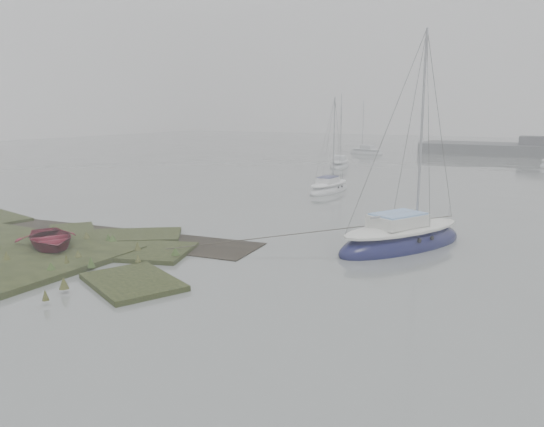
{
  "coord_description": "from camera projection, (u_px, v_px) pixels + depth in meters",
  "views": [
    {
      "loc": [
        12.73,
        -13.19,
        5.78
      ],
      "look_at": [
        3.07,
        4.57,
        1.8
      ],
      "focal_mm": 35.0,
      "sensor_mm": 36.0,
      "label": 1
    }
  ],
  "objects": [
    {
      "name": "ground",
      "position": [
        385.0,
        180.0,
        44.31
      ],
      "size": [
        160.0,
        160.0,
        0.0
      ],
      "primitive_type": "plane",
      "color": "slate",
      "rests_on": "ground"
    },
    {
      "name": "sailboat_main",
      "position": [
        402.0,
        240.0,
        22.56
      ],
      "size": [
        5.17,
        7.17,
        9.74
      ],
      "rotation": [
        0.0,
        0.0,
        -0.47
      ],
      "color": "#0E103A",
      "rests_on": "ground"
    },
    {
      "name": "sailboat_white",
      "position": [
        329.0,
        189.0,
        37.79
      ],
      "size": [
        1.95,
        5.15,
        7.14
      ],
      "rotation": [
        0.0,
        0.0,
        -0.06
      ],
      "color": "silver",
      "rests_on": "ground"
    },
    {
      "name": "sailboat_far_a",
      "position": [
        339.0,
        165.0,
        53.72
      ],
      "size": [
        3.36,
        5.9,
        7.91
      ],
      "rotation": [
        0.0,
        0.0,
        0.29
      ],
      "color": "#A2A7AA",
      "rests_on": "ground"
    },
    {
      "name": "dinghy",
      "position": [
        50.0,
        238.0,
        21.72
      ],
      "size": [
        4.24,
        3.89,
        0.72
      ],
      "primitive_type": "imported",
      "rotation": [
        0.0,
        0.0,
        1.04
      ],
      "color": "maroon",
      "rests_on": "marsh_bank"
    },
    {
      "name": "sailboat_far_c",
      "position": [
        366.0,
        152.0,
        69.88
      ],
      "size": [
        5.55,
        3.48,
        7.44
      ],
      "rotation": [
        0.0,
        0.0,
        1.21
      ],
      "color": "#B1B8BD",
      "rests_on": "ground"
    }
  ]
}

